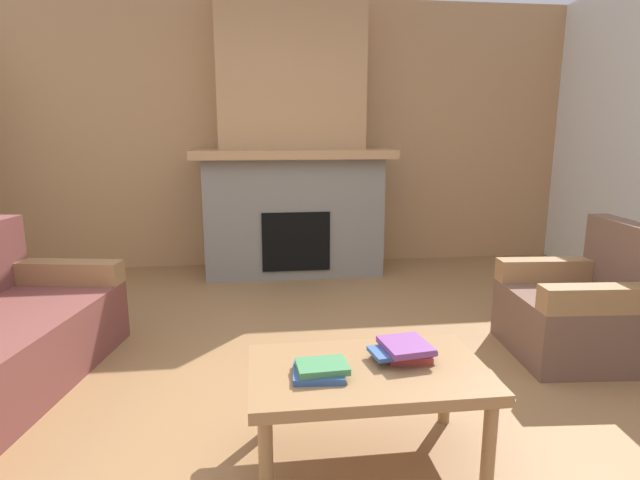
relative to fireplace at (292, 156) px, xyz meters
name	(u,v)px	position (x,y,z in m)	size (l,w,h in m)	color
ground	(330,399)	(0.00, -2.62, -1.16)	(9.00, 9.00, 0.00)	olive
wall_back_wood_panel	(289,136)	(0.00, 0.38, 0.19)	(6.00, 0.12, 2.70)	tan
fireplace	(292,156)	(0.00, 0.00, 0.00)	(1.90, 0.82, 2.70)	gray
armchair	(582,310)	(1.66, -2.26, -0.87)	(0.82, 0.82, 0.85)	brown
coffee_table	(368,380)	(0.08, -3.15, -0.79)	(1.00, 0.60, 0.43)	#997047
book_stack_near_edge	(320,370)	(-0.13, -3.20, -0.71)	(0.23, 0.19, 0.05)	#335699
book_stack_center	(405,350)	(0.26, -3.09, -0.69)	(0.29, 0.24, 0.08)	#B23833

